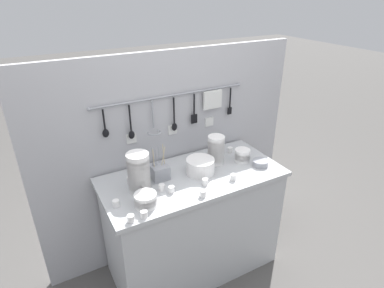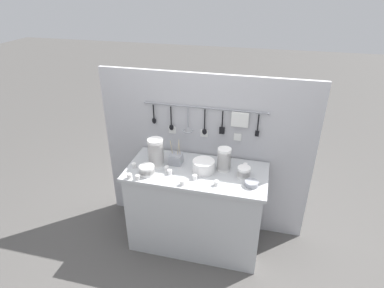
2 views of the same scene
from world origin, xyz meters
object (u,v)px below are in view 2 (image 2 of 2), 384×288
object	(u,v)px
cutlery_caddy	(176,158)
cup_back_left	(216,183)
cup_centre	(195,177)
cup_by_caddy	(170,172)
cup_beside_plates	(138,177)
cup_mid_row	(245,166)
bowl_stack_nested_right	(156,152)
cup_edge_far	(158,156)
cup_front_left	(167,168)
cup_edge_near	(129,176)
steel_mixing_bowl	(252,184)
cup_front_right	(134,165)
plate_stack	(204,166)
bowl_stack_tall_left	(224,159)
bowl_stack_wide_centre	(147,170)
cup_back_right	(182,183)
bowl_stack_short_front	(244,172)

from	to	relation	value
cutlery_caddy	cup_back_left	bearing A→B (deg)	-31.16
cutlery_caddy	cup_centre	size ratio (longest dim) A/B	5.92
cup_by_caddy	cup_beside_plates	bearing A→B (deg)	-148.44
cup_beside_plates	cup_mid_row	bearing A→B (deg)	25.33
bowl_stack_nested_right	cup_edge_far	world-z (taller)	bowl_stack_nested_right
cup_beside_plates	cup_front_left	size ratio (longest dim) A/B	1.00
cup_edge_near	cup_mid_row	size ratio (longest dim) A/B	1.00
cutlery_caddy	cup_edge_far	size ratio (longest dim) A/B	5.92
bowl_stack_nested_right	steel_mixing_bowl	distance (m)	0.90
cup_front_right	cup_edge_far	world-z (taller)	same
plate_stack	cup_centre	size ratio (longest dim) A/B	4.62
bowl_stack_nested_right	cup_back_left	xyz separation A→B (m)	(0.60, -0.19, -0.11)
bowl_stack_nested_right	cup_back_left	bearing A→B (deg)	-17.53
bowl_stack_tall_left	cup_edge_near	world-z (taller)	bowl_stack_tall_left
steel_mixing_bowl	cup_front_left	xyz separation A→B (m)	(-0.76, 0.05, 0.00)
bowl_stack_wide_centre	cup_mid_row	distance (m)	0.90
cup_back_right	cup_front_right	bearing A→B (deg)	162.32
bowl_stack_short_front	bowl_stack_wide_centre	xyz separation A→B (m)	(-0.84, -0.16, -0.01)
cup_front_right	cup_mid_row	xyz separation A→B (m)	(0.99, 0.24, 0.00)
bowl_stack_short_front	cup_back_left	bearing A→B (deg)	-139.62
bowl_stack_short_front	steel_mixing_bowl	xyz separation A→B (m)	(0.08, -0.11, -0.03)
cutlery_caddy	cup_front_left	xyz separation A→B (m)	(-0.05, -0.14, -0.03)
cutlery_caddy	plate_stack	bearing A→B (deg)	-14.40
cup_front_right	cup_back_left	size ratio (longest dim) A/B	1.00
cup_by_caddy	cup_beside_plates	distance (m)	0.28
bowl_stack_tall_left	cup_beside_plates	xyz separation A→B (m)	(-0.70, -0.34, -0.09)
bowl_stack_nested_right	cup_mid_row	size ratio (longest dim) A/B	6.17
plate_stack	cutlery_caddy	distance (m)	0.29
bowl_stack_tall_left	cup_front_right	xyz separation A→B (m)	(-0.81, -0.16, -0.09)
bowl_stack_wide_centre	cup_back_left	size ratio (longest dim) A/B	3.13
bowl_stack_nested_right	cup_beside_plates	bearing A→B (deg)	-105.78
cutlery_caddy	cup_centre	xyz separation A→B (m)	(0.23, -0.22, -0.03)
bowl_stack_wide_centre	plate_stack	distance (m)	0.51
cup_front_right	cup_beside_plates	xyz separation A→B (m)	(0.11, -0.18, 0.00)
bowl_stack_short_front	cup_front_left	xyz separation A→B (m)	(-0.69, -0.06, -0.03)
plate_stack	cup_mid_row	xyz separation A→B (m)	(0.36, 0.15, -0.03)
cup_beside_plates	cup_by_caddy	bearing A→B (deg)	31.56
cup_front_left	cup_front_right	bearing A→B (deg)	-175.71
plate_stack	bowl_stack_nested_right	bearing A→B (deg)	179.90
cup_edge_near	bowl_stack_tall_left	bearing A→B (deg)	23.52
cup_beside_plates	cup_mid_row	world-z (taller)	same
steel_mixing_bowl	cup_edge_far	world-z (taller)	cup_edge_far
cup_centre	cup_edge_far	distance (m)	0.50
cup_front_right	cup_beside_plates	distance (m)	0.21
cup_mid_row	cup_back_left	xyz separation A→B (m)	(-0.21, -0.34, 0.00)
steel_mixing_bowl	cup_front_right	xyz separation A→B (m)	(-1.07, 0.03, 0.00)
bowl_stack_short_front	cup_back_right	world-z (taller)	bowl_stack_short_front
cup_mid_row	cup_back_left	distance (m)	0.40
cup_back_right	cup_centre	bearing A→B (deg)	53.36
bowl_stack_wide_centre	cup_back_right	world-z (taller)	bowl_stack_wide_centre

